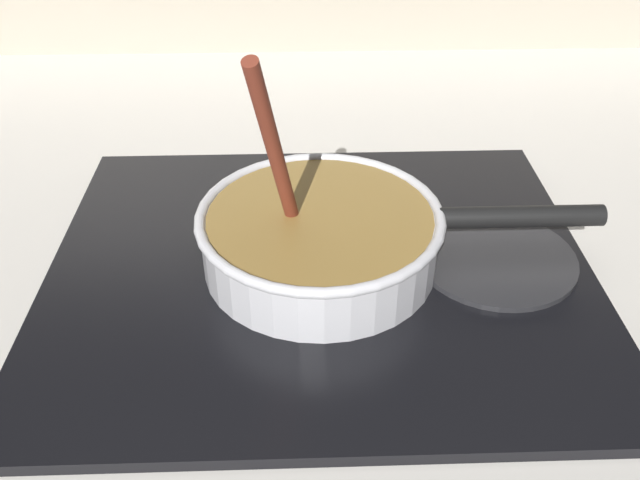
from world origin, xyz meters
TOP-DOWN VIEW (x-y plane):
  - ground at (0.00, 0.00)m, footprint 2.40×1.60m
  - hob_plate at (-0.02, 0.13)m, footprint 0.56×0.48m
  - burner_ring at (-0.02, 0.13)m, footprint 0.19×0.19m
  - spare_burner at (0.16, 0.13)m, footprint 0.17×0.17m
  - cooking_pan at (-0.02, 0.13)m, footprint 0.41×0.25m

SIDE VIEW (x-z plane):
  - ground at x=0.00m, z-range -0.04..0.00m
  - hob_plate at x=-0.02m, z-range 0.00..0.01m
  - spare_burner at x=0.16m, z-range 0.01..0.02m
  - burner_ring at x=-0.02m, z-range 0.01..0.02m
  - cooking_pan at x=-0.02m, z-range -0.08..0.17m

